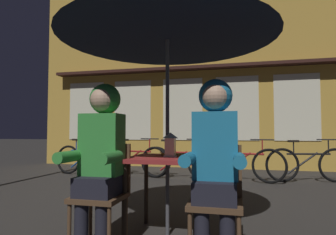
% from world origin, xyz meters
% --- Properties ---
extents(cafe_table, '(0.72, 0.72, 0.74)m').
position_xyz_m(cafe_table, '(0.00, 0.00, 0.64)').
color(cafe_table, maroon).
rests_on(cafe_table, ground_plane).
extents(patio_umbrella, '(2.10, 2.10, 2.31)m').
position_xyz_m(patio_umbrella, '(0.00, 0.00, 2.06)').
color(patio_umbrella, '#4C4C51').
rests_on(patio_umbrella, ground_plane).
extents(lantern, '(0.11, 0.11, 0.23)m').
position_xyz_m(lantern, '(0.03, -0.01, 0.86)').
color(lantern, white).
rests_on(lantern, cafe_table).
extents(chair_left, '(0.40, 0.40, 0.87)m').
position_xyz_m(chair_left, '(-0.48, -0.37, 0.49)').
color(chair_left, '#513823').
rests_on(chair_left, ground_plane).
extents(chair_right, '(0.40, 0.40, 0.87)m').
position_xyz_m(chair_right, '(0.48, -0.37, 0.49)').
color(chair_right, '#513823').
rests_on(chair_right, ground_plane).
extents(person_left_hooded, '(0.45, 0.56, 1.40)m').
position_xyz_m(person_left_hooded, '(-0.48, -0.43, 0.85)').
color(person_left_hooded, black).
rests_on(person_left_hooded, ground_plane).
extents(person_right_hooded, '(0.45, 0.56, 1.40)m').
position_xyz_m(person_right_hooded, '(0.48, -0.43, 0.85)').
color(person_right_hooded, black).
rests_on(person_right_hooded, ground_plane).
extents(shopfront_building, '(10.00, 0.93, 6.20)m').
position_xyz_m(shopfront_building, '(-0.06, 5.40, 3.09)').
color(shopfront_building, gold).
rests_on(shopfront_building, ground_plane).
extents(bicycle_nearest, '(1.67, 0.28, 0.84)m').
position_xyz_m(bicycle_nearest, '(-2.67, 3.25, 0.35)').
color(bicycle_nearest, black).
rests_on(bicycle_nearest, ground_plane).
extents(bicycle_second, '(1.65, 0.44, 0.84)m').
position_xyz_m(bicycle_second, '(-1.56, 3.37, 0.35)').
color(bicycle_second, black).
rests_on(bicycle_second, ground_plane).
extents(bicycle_third, '(1.68, 0.22, 0.84)m').
position_xyz_m(bicycle_third, '(-0.53, 3.24, 0.35)').
color(bicycle_third, black).
rests_on(bicycle_third, ground_plane).
extents(bicycle_fourth, '(1.64, 0.46, 0.84)m').
position_xyz_m(bicycle_fourth, '(0.75, 3.21, 0.35)').
color(bicycle_fourth, black).
rests_on(bicycle_fourth, ground_plane).
extents(bicycle_fifth, '(1.65, 0.40, 0.84)m').
position_xyz_m(bicycle_fifth, '(2.01, 3.41, 0.35)').
color(bicycle_fifth, black).
rests_on(bicycle_fifth, ground_plane).
extents(book, '(0.24, 0.20, 0.02)m').
position_xyz_m(book, '(0.03, 0.14, 0.75)').
color(book, olive).
rests_on(book, cafe_table).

